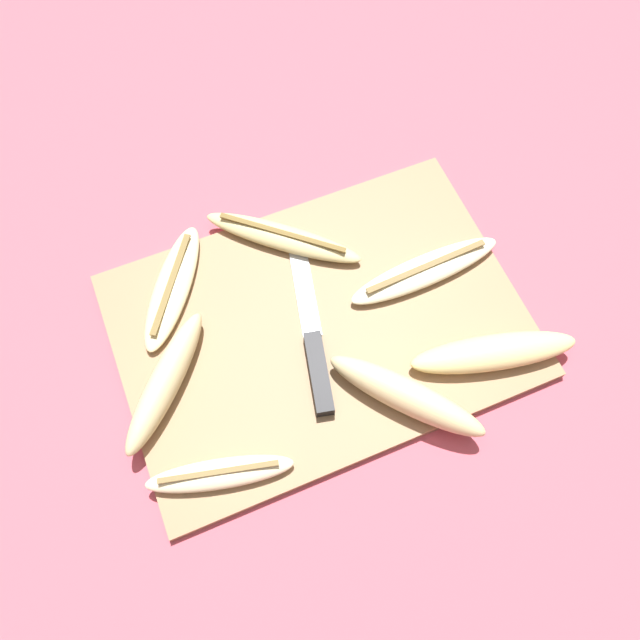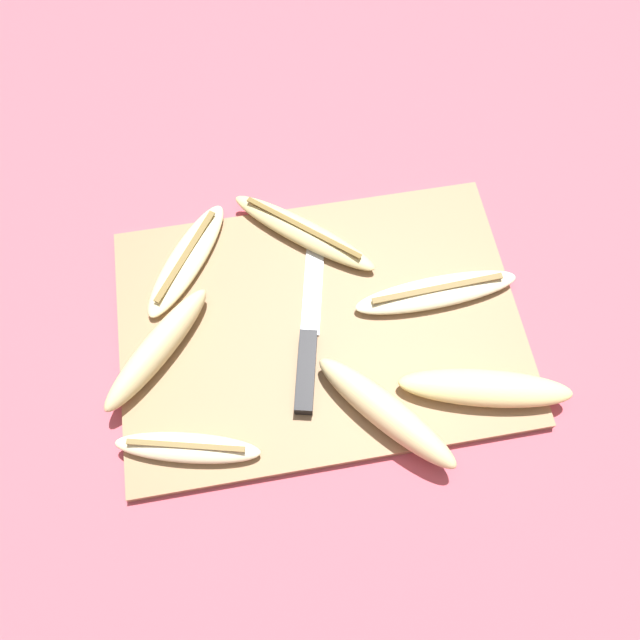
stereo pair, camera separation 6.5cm
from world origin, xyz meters
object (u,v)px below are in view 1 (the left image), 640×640
at_px(banana_pale_long, 220,474).
at_px(banana_mellow_near, 406,396).
at_px(banana_ripe_center, 165,382).
at_px(banana_golden_short, 493,353).
at_px(banana_bright_far, 425,270).
at_px(banana_spotted_left, 283,237).
at_px(knife, 316,355).
at_px(banana_soft_right, 173,287).

xyz_separation_m(banana_pale_long, banana_mellow_near, (0.21, 0.00, 0.01)).
distance_m(banana_ripe_center, banana_golden_short, 0.37).
height_order(banana_bright_far, banana_spotted_left, banana_spotted_left).
bearing_deg(banana_golden_short, banana_pale_long, -178.44).
relative_size(banana_pale_long, banana_golden_short, 0.82).
height_order(banana_ripe_center, banana_spotted_left, banana_ripe_center).
xyz_separation_m(knife, banana_ripe_center, (-0.17, 0.03, 0.01)).
xyz_separation_m(banana_spotted_left, banana_soft_right, (-0.15, -0.01, -0.00)).
bearing_deg(banana_spotted_left, banana_pale_long, -124.19).
bearing_deg(banana_spotted_left, banana_mellow_near, -78.48).
relative_size(knife, banana_soft_right, 1.36).
xyz_separation_m(banana_pale_long, banana_soft_right, (0.02, 0.23, -0.00)).
xyz_separation_m(banana_ripe_center, banana_spotted_left, (0.19, 0.13, -0.01)).
height_order(banana_spotted_left, banana_mellow_near, banana_mellow_near).
relative_size(knife, banana_ripe_center, 1.48).
distance_m(banana_golden_short, banana_mellow_near, 0.11).
height_order(knife, banana_bright_far, banana_bright_far).
bearing_deg(banana_spotted_left, banana_golden_short, -55.09).
bearing_deg(banana_soft_right, banana_spotted_left, 5.01).
relative_size(banana_ripe_center, banana_soft_right, 0.92).
bearing_deg(banana_golden_short, banana_spotted_left, 124.91).
relative_size(knife, banana_mellow_near, 1.35).
height_order(knife, banana_pale_long, banana_pale_long).
bearing_deg(banana_mellow_near, knife, 130.07).
relative_size(banana_bright_far, banana_golden_short, 1.02).
bearing_deg(banana_golden_short, banana_bright_far, 100.01).
bearing_deg(banana_soft_right, knife, -49.31).
relative_size(knife, banana_pale_long, 1.39).
bearing_deg(knife, banana_ripe_center, -177.45).
distance_m(banana_spotted_left, banana_pale_long, 0.29).
height_order(banana_spotted_left, banana_golden_short, banana_golden_short).
bearing_deg(banana_spotted_left, knife, -97.93).
bearing_deg(banana_mellow_near, banana_spotted_left, 101.52).
distance_m(knife, banana_pale_long, 0.17).
bearing_deg(banana_soft_right, banana_bright_far, -18.29).
relative_size(banana_ripe_center, banana_golden_short, 0.77).
height_order(banana_bright_far, banana_soft_right, banana_bright_far).
xyz_separation_m(banana_ripe_center, banana_bright_far, (0.33, 0.02, -0.01)).
relative_size(banana_golden_short, banana_soft_right, 1.19).
xyz_separation_m(banana_spotted_left, banana_pale_long, (-0.16, -0.24, -0.00)).
bearing_deg(banana_bright_far, banana_pale_long, -156.20).
bearing_deg(banana_spotted_left, banana_bright_far, -37.42).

